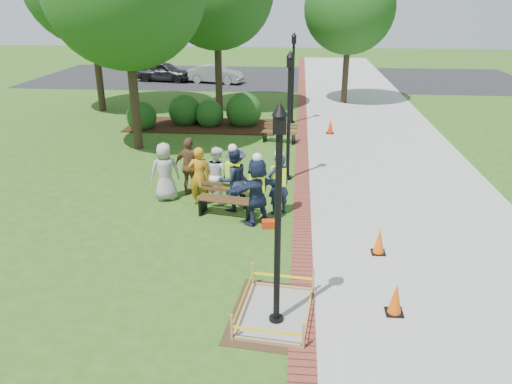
# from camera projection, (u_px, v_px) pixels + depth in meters

# --- Properties ---
(ground) EXTENTS (100.00, 100.00, 0.00)m
(ground) POSITION_uv_depth(u_px,v_px,m) (232.00, 246.00, 12.50)
(ground) COLOR #285116
(ground) RESTS_ON ground
(sidewalk) EXTENTS (6.00, 60.00, 0.02)m
(sidewalk) POSITION_uv_depth(u_px,v_px,m) (378.00, 141.00, 21.35)
(sidewalk) COLOR #9E9E99
(sidewalk) RESTS_ON ground
(brick_edging) EXTENTS (0.50, 60.00, 0.03)m
(brick_edging) POSITION_uv_depth(u_px,v_px,m) (302.00, 139.00, 21.61)
(brick_edging) COLOR maroon
(brick_edging) RESTS_ON ground
(mulch_bed) EXTENTS (7.00, 3.00, 0.05)m
(mulch_bed) POSITION_uv_depth(u_px,v_px,m) (202.00, 126.00, 23.84)
(mulch_bed) COLOR #381E0F
(mulch_bed) RESTS_ON ground
(parking_lot) EXTENTS (36.00, 12.00, 0.01)m
(parking_lot) POSITION_uv_depth(u_px,v_px,m) (279.00, 78.00, 37.49)
(parking_lot) COLOR black
(parking_lot) RESTS_ON ground
(wet_concrete_pad) EXTENTS (1.95, 2.47, 0.55)m
(wet_concrete_pad) POSITION_uv_depth(u_px,v_px,m) (276.00, 304.00, 9.76)
(wet_concrete_pad) COLOR #47331E
(wet_concrete_pad) RESTS_ON ground
(bench_near) EXTENTS (1.69, 0.84, 0.88)m
(bench_near) POSITION_uv_depth(u_px,v_px,m) (226.00, 206.00, 14.12)
(bench_near) COLOR brown
(bench_near) RESTS_ON ground
(bench_far) EXTENTS (1.51, 0.77, 0.78)m
(bench_far) POSITION_uv_depth(u_px,v_px,m) (279.00, 137.00, 21.13)
(bench_far) COLOR brown
(bench_far) RESTS_ON ground
(cone_front) EXTENTS (0.35, 0.35, 0.68)m
(cone_front) POSITION_uv_depth(u_px,v_px,m) (395.00, 300.00, 9.73)
(cone_front) COLOR black
(cone_front) RESTS_ON ground
(cone_back) EXTENTS (0.34, 0.34, 0.67)m
(cone_back) POSITION_uv_depth(u_px,v_px,m) (379.00, 242.00, 12.01)
(cone_back) COLOR black
(cone_back) RESTS_ON ground
(cone_far) EXTENTS (0.34, 0.34, 0.67)m
(cone_far) POSITION_uv_depth(u_px,v_px,m) (330.00, 127.00, 22.39)
(cone_far) COLOR black
(cone_far) RESTS_ON ground
(toolbox) EXTENTS (0.46, 0.29, 0.22)m
(toolbox) POSITION_uv_depth(u_px,v_px,m) (270.00, 224.00, 13.44)
(toolbox) COLOR red
(toolbox) RESTS_ON ground
(lamp_near) EXTENTS (0.28, 0.28, 4.26)m
(lamp_near) POSITION_uv_depth(u_px,v_px,m) (278.00, 203.00, 8.70)
(lamp_near) COLOR black
(lamp_near) RESTS_ON ground
(lamp_mid) EXTENTS (0.28, 0.28, 4.26)m
(lamp_mid) POSITION_uv_depth(u_px,v_px,m) (289.00, 107.00, 16.11)
(lamp_mid) COLOR black
(lamp_mid) RESTS_ON ground
(lamp_far) EXTENTS (0.28, 0.28, 4.26)m
(lamp_far) POSITION_uv_depth(u_px,v_px,m) (293.00, 71.00, 23.51)
(lamp_far) COLOR black
(lamp_far) RESTS_ON ground
(tree_right) EXTENTS (4.94, 4.94, 7.64)m
(tree_right) POSITION_uv_depth(u_px,v_px,m) (350.00, 8.00, 27.01)
(tree_right) COLOR #3D2D1E
(tree_right) RESTS_ON ground
(shrub_a) EXTENTS (1.38, 1.38, 1.38)m
(shrub_a) POSITION_uv_depth(u_px,v_px,m) (143.00, 129.00, 23.31)
(shrub_a) COLOR #1C4313
(shrub_a) RESTS_ON ground
(shrub_b) EXTENTS (1.53, 1.53, 1.53)m
(shrub_b) POSITION_uv_depth(u_px,v_px,m) (186.00, 124.00, 24.17)
(shrub_b) COLOR #1C4313
(shrub_b) RESTS_ON ground
(shrub_c) EXTENTS (1.33, 1.33, 1.33)m
(shrub_c) POSITION_uv_depth(u_px,v_px,m) (210.00, 126.00, 23.84)
(shrub_c) COLOR #1C4313
(shrub_c) RESTS_ON ground
(shrub_d) EXTENTS (1.70, 1.70, 1.70)m
(shrub_d) POSITION_uv_depth(u_px,v_px,m) (244.00, 125.00, 23.96)
(shrub_d) COLOR #1C4313
(shrub_d) RESTS_ON ground
(shrub_e) EXTENTS (0.96, 0.96, 0.96)m
(shrub_e) POSITION_uv_depth(u_px,v_px,m) (206.00, 121.00, 24.87)
(shrub_e) COLOR #1C4313
(shrub_e) RESTS_ON ground
(casual_person_a) EXTENTS (0.66, 0.54, 1.78)m
(casual_person_a) POSITION_uv_depth(u_px,v_px,m) (165.00, 172.00, 15.03)
(casual_person_a) COLOR #9D9D9D
(casual_person_a) RESTS_ON ground
(casual_person_b) EXTENTS (0.62, 0.45, 1.77)m
(casual_person_b) POSITION_uv_depth(u_px,v_px,m) (199.00, 176.00, 14.68)
(casual_person_b) COLOR #C37716
(casual_person_b) RESTS_ON ground
(casual_person_c) EXTENTS (0.64, 0.63, 1.71)m
(casual_person_c) POSITION_uv_depth(u_px,v_px,m) (217.00, 174.00, 14.90)
(casual_person_c) COLOR white
(casual_person_c) RESTS_ON ground
(casual_person_d) EXTENTS (0.68, 0.54, 1.85)m
(casual_person_d) POSITION_uv_depth(u_px,v_px,m) (190.00, 167.00, 15.33)
(casual_person_d) COLOR brown
(casual_person_d) RESTS_ON ground
(casual_person_e) EXTENTS (0.61, 0.56, 1.61)m
(casual_person_e) POSITION_uv_depth(u_px,v_px,m) (236.00, 175.00, 15.03)
(casual_person_e) COLOR #37355D
(casual_person_e) RESTS_ON ground
(hivis_worker_a) EXTENTS (0.71, 0.67, 2.02)m
(hivis_worker_a) POSITION_uv_depth(u_px,v_px,m) (257.00, 189.00, 13.40)
(hivis_worker_a) COLOR #1C234A
(hivis_worker_a) RESTS_ON ground
(hivis_worker_b) EXTENTS (0.67, 0.58, 1.92)m
(hivis_worker_b) POSITION_uv_depth(u_px,v_px,m) (278.00, 182.00, 14.02)
(hivis_worker_b) COLOR #151938
(hivis_worker_b) RESTS_ON ground
(hivis_worker_c) EXTENTS (0.70, 0.64, 1.99)m
(hivis_worker_c) POSITION_uv_depth(u_px,v_px,m) (233.00, 178.00, 14.26)
(hivis_worker_c) COLOR #182840
(hivis_worker_c) RESTS_ON ground
(parked_car_a) EXTENTS (2.72, 4.93, 1.52)m
(parked_car_a) POSITION_uv_depth(u_px,v_px,m) (165.00, 81.00, 36.04)
(parked_car_a) COLOR black
(parked_car_a) RESTS_ON ground
(parked_car_b) EXTENTS (2.76, 4.56, 1.39)m
(parked_car_b) POSITION_uv_depth(u_px,v_px,m) (216.00, 83.00, 35.28)
(parked_car_b) COLOR #9D9EA2
(parked_car_b) RESTS_ON ground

